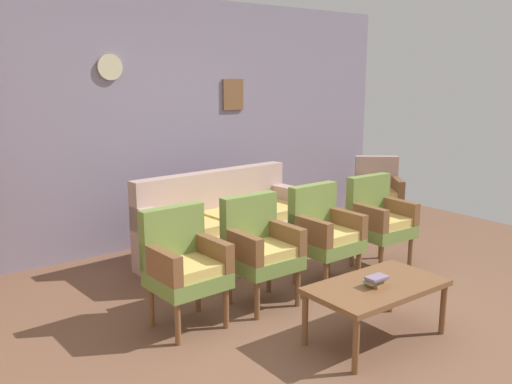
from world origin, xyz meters
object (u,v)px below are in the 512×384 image
object	(u,v)px
armchair_near_cabinet	(324,231)
coffee_table	(377,290)
floral_couch	(229,230)
book_stack_on_table	(376,280)
armchair_row_middle	(379,218)
floor_vase_by_wall	(369,188)
armchair_near_couch_end	(184,262)
wingback_chair_by_fireplace	(378,191)
armchair_by_doorway	(260,246)

from	to	relation	value
armchair_near_cabinet	coffee_table	distance (m)	1.11
floral_couch	book_stack_on_table	distance (m)	2.08
armchair_row_middle	coffee_table	bearing A→B (deg)	-139.59
book_stack_on_table	floor_vase_by_wall	size ratio (longest dim) A/B	0.24
armchair_near_couch_end	armchair_near_cabinet	distance (m)	1.43
floral_couch	coffee_table	xyz separation A→B (m)	(-0.11, -2.04, 0.05)
armchair_row_middle	wingback_chair_by_fireplace	world-z (taller)	same
armchair_near_couch_end	coffee_table	distance (m)	1.42
floral_couch	armchair_row_middle	world-z (taller)	same
coffee_table	floor_vase_by_wall	world-z (taller)	floor_vase_by_wall
armchair_near_couch_end	book_stack_on_table	xyz separation A→B (m)	(0.95, -1.04, -0.04)
armchair_near_couch_end	armchair_row_middle	xyz separation A→B (m)	(2.19, 0.01, 0.00)
armchair_row_middle	floor_vase_by_wall	xyz separation A→B (m)	(1.56, 1.51, -0.15)
armchair_by_doorway	armchair_row_middle	distance (m)	1.48
armchair_near_couch_end	armchair_near_cabinet	bearing A→B (deg)	-0.22
wingback_chair_by_fireplace	book_stack_on_table	world-z (taller)	wingback_chair_by_fireplace
armchair_by_doorway	wingback_chair_by_fireplace	world-z (taller)	same
book_stack_on_table	armchair_row_middle	bearing A→B (deg)	40.18
floral_couch	wingback_chair_by_fireplace	distance (m)	2.10
armchair_near_couch_end	floral_couch	bearing A→B (deg)	43.09
armchair_near_couch_end	armchair_near_cabinet	world-z (taller)	same
armchair_by_doorway	wingback_chair_by_fireplace	xyz separation A→B (m)	(2.48, 0.89, 0.00)
armchair_near_cabinet	book_stack_on_table	distance (m)	1.14
book_stack_on_table	armchair_by_doorway	bearing A→B (deg)	103.35
armchair_by_doorway	floor_vase_by_wall	xyz separation A→B (m)	(3.04, 1.53, -0.15)
floral_couch	wingback_chair_by_fireplace	size ratio (longest dim) A/B	2.12
armchair_row_middle	wingback_chair_by_fireplace	size ratio (longest dim) A/B	1.00
floral_couch	armchair_near_couch_end	xyz separation A→B (m)	(-1.10, -1.03, 0.17)
armchair_near_couch_end	wingback_chair_by_fireplace	size ratio (longest dim) A/B	1.00
armchair_row_middle	armchair_by_doorway	bearing A→B (deg)	-179.21
wingback_chair_by_fireplace	floor_vase_by_wall	size ratio (longest dim) A/B	1.28
book_stack_on_table	floral_couch	bearing A→B (deg)	85.80
floral_couch	coffee_table	world-z (taller)	floral_couch
armchair_near_cabinet	floral_couch	bearing A→B (deg)	107.95
armchair_row_middle	coffee_table	world-z (taller)	armchair_row_middle
armchair_row_middle	coffee_table	distance (m)	1.58
book_stack_on_table	coffee_table	bearing A→B (deg)	31.86
floral_couch	floor_vase_by_wall	xyz separation A→B (m)	(2.65, 0.49, 0.03)
armchair_by_doorway	armchair_near_couch_end	bearing A→B (deg)	178.92
armchair_by_doorway	coffee_table	distance (m)	1.05
armchair_near_cabinet	floor_vase_by_wall	xyz separation A→B (m)	(2.31, 1.53, -0.15)
floral_couch	floor_vase_by_wall	bearing A→B (deg)	10.58
floral_couch	armchair_row_middle	xyz separation A→B (m)	(1.09, -1.02, 0.17)
wingback_chair_by_fireplace	coffee_table	distance (m)	2.90
armchair_near_cabinet	floor_vase_by_wall	distance (m)	2.77
armchair_near_couch_end	wingback_chair_by_fireplace	bearing A→B (deg)	15.44
armchair_near_couch_end	armchair_row_middle	bearing A→B (deg)	0.19
coffee_table	floral_couch	bearing A→B (deg)	86.78
armchair_near_couch_end	coffee_table	bearing A→B (deg)	-45.97
armchair_by_doorway	floor_vase_by_wall	distance (m)	3.41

